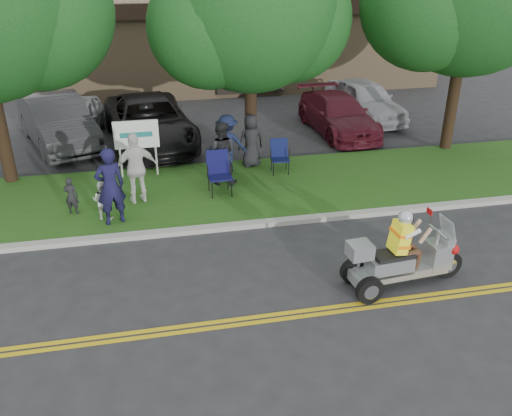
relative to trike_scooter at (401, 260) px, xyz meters
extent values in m
plane|color=#28282B|center=(-2.09, -0.01, -0.59)|extent=(120.00, 120.00, 0.00)
cube|color=gold|center=(-2.09, -0.59, -0.58)|extent=(60.00, 0.10, 0.01)
cube|color=gold|center=(-2.09, -0.43, -0.58)|extent=(60.00, 0.10, 0.01)
cube|color=#A8A89E|center=(-2.09, 3.04, -0.53)|extent=(60.00, 0.25, 0.12)
cube|color=#255316|center=(-2.09, 5.19, -0.53)|extent=(60.00, 4.00, 0.10)
cube|color=#9E7F5B|center=(-0.09, 18.99, 1.41)|extent=(18.00, 8.00, 4.00)
cube|color=black|center=(-0.09, 14.94, 3.11)|extent=(18.00, 0.30, 0.60)
sphere|color=#124015|center=(-7.24, 7.29, 4.01)|extent=(4.05, 4.05, 4.05)
cylinder|color=#332114|center=(-1.59, 7.19, 1.51)|extent=(0.36, 0.36, 4.20)
sphere|color=#124015|center=(-1.59, 7.19, 4.06)|extent=(4.80, 4.80, 4.80)
sphere|color=#124015|center=(-0.39, 7.49, 3.61)|extent=(3.60, 3.60, 3.60)
sphere|color=#124015|center=(-2.79, 6.99, 3.54)|extent=(3.36, 3.36, 3.36)
cylinder|color=#332114|center=(4.91, 6.99, 1.79)|extent=(0.36, 0.36, 4.76)
sphere|color=#124015|center=(3.51, 6.79, 4.09)|extent=(3.92, 3.92, 3.92)
cylinder|color=silver|center=(-5.49, 6.59, -0.04)|extent=(0.06, 0.06, 1.10)
cylinder|color=silver|center=(-4.49, 6.59, -0.04)|extent=(0.06, 0.06, 1.10)
cube|color=white|center=(-4.99, 6.59, 0.76)|extent=(1.25, 0.06, 0.80)
cylinder|color=black|center=(1.11, 0.10, -0.29)|extent=(0.59, 0.19, 0.58)
cylinder|color=black|center=(-0.80, -0.42, -0.31)|extent=(0.56, 0.19, 0.55)
cylinder|color=black|center=(-0.86, 0.28, -0.31)|extent=(0.56, 0.19, 0.55)
cube|color=#A0A2A9|center=(0.04, 0.01, -0.26)|extent=(1.88, 0.61, 0.18)
cube|color=#A0A2A9|center=(-0.25, -0.02, -0.05)|extent=(0.91, 0.52, 0.34)
cube|color=black|center=(-0.20, -0.02, 0.15)|extent=(0.81, 0.47, 0.10)
cube|color=#A0A2A9|center=(0.82, 0.07, 0.00)|extent=(0.48, 0.50, 0.54)
cube|color=silver|center=(0.95, 0.08, 0.56)|extent=(0.23, 0.46, 0.47)
cube|color=#A0A2A9|center=(-0.93, -0.08, 0.39)|extent=(0.47, 0.45, 0.29)
sphere|color=#B20C0F|center=(1.05, -0.04, 0.17)|extent=(0.21, 0.21, 0.21)
cube|color=yellow|center=(-0.09, -0.01, 0.54)|extent=(0.37, 0.42, 0.63)
sphere|color=silver|center=(-0.03, 0.00, 0.95)|extent=(0.28, 0.28, 0.28)
cylinder|color=black|center=(-3.15, 4.59, -0.24)|extent=(0.03, 0.03, 0.48)
cylinder|color=black|center=(-2.62, 4.62, -0.24)|extent=(0.03, 0.03, 0.48)
cylinder|color=black|center=(-3.17, 5.07, -0.24)|extent=(0.03, 0.03, 0.48)
cylinder|color=black|center=(-2.65, 5.11, -0.24)|extent=(0.03, 0.03, 0.48)
cube|color=#0D0D3F|center=(-2.90, 4.85, 0.01)|extent=(0.64, 0.58, 0.04)
cube|color=#0D0D3F|center=(-2.91, 5.11, 0.34)|extent=(0.61, 0.22, 0.65)
cylinder|color=black|center=(-1.21, 5.78, -0.28)|extent=(0.03, 0.03, 0.41)
cylinder|color=black|center=(-0.76, 5.74, -0.28)|extent=(0.03, 0.03, 0.41)
cylinder|color=black|center=(-1.18, 6.19, -0.28)|extent=(0.03, 0.03, 0.41)
cylinder|color=black|center=(-0.73, 6.15, -0.28)|extent=(0.03, 0.03, 0.41)
cube|color=#0E1441|center=(-0.97, 5.96, -0.06)|extent=(0.54, 0.50, 0.04)
cube|color=#0E1441|center=(-0.96, 6.19, 0.22)|extent=(0.52, 0.19, 0.55)
imported|color=#151438|center=(-5.64, 3.73, 0.47)|extent=(0.80, 0.65, 1.90)
imported|color=black|center=(-2.75, 5.58, 0.41)|extent=(1.03, 0.90, 1.78)
imported|color=silver|center=(-5.03, 4.82, 0.45)|extent=(1.16, 0.68, 1.86)
imported|color=#151C3B|center=(-2.45, 6.38, 0.38)|extent=(1.18, 0.77, 1.72)
imported|color=black|center=(-1.69, 6.70, 0.32)|extent=(0.86, 0.65, 1.59)
imported|color=black|center=(-6.66, 4.43, 0.00)|extent=(0.40, 0.31, 0.96)
imported|color=white|center=(-5.89, 4.00, 0.01)|extent=(0.57, 0.51, 0.98)
imported|color=#9D9EA4|center=(-7.09, 10.68, 0.11)|extent=(1.90, 4.21, 1.40)
imported|color=#323234|center=(-7.59, 10.09, 0.23)|extent=(3.31, 5.27, 1.64)
imported|color=black|center=(-4.59, 9.60, 0.20)|extent=(3.29, 5.91, 1.56)
imported|color=#50121E|center=(2.05, 9.53, 0.07)|extent=(2.13, 4.64, 1.31)
imported|color=#A7A9AE|center=(3.59, 10.88, 0.16)|extent=(2.23, 4.55, 1.49)
camera|label=1|loc=(-4.63, -8.32, 5.64)|focal=38.00mm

